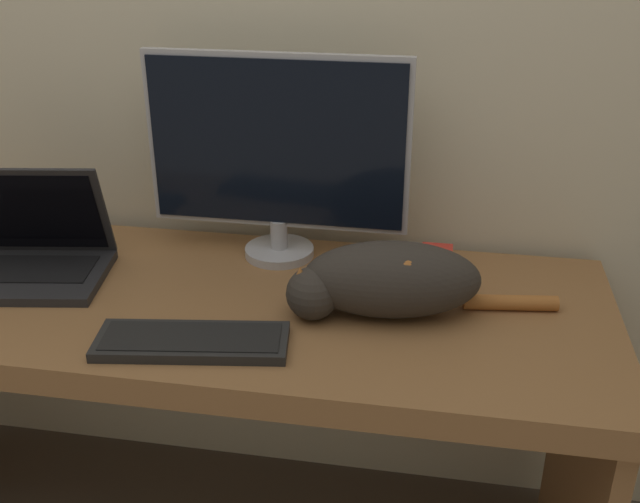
# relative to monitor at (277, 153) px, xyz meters

# --- Properties ---
(desk) EXTENTS (1.78, 0.64, 0.74)m
(desk) POSITION_rel_monitor_xyz_m (-0.14, -0.22, -0.39)
(desk) COLOR olive
(desk) RESTS_ON ground_plane
(monitor) EXTENTS (0.60, 0.16, 0.48)m
(monitor) POSITION_rel_monitor_xyz_m (0.00, 0.00, 0.00)
(monitor) COLOR #B2B2B7
(monitor) RESTS_ON desk
(laptop) EXTENTS (0.36, 0.29, 0.25)m
(laptop) POSITION_rel_monitor_xyz_m (-0.52, -0.20, -0.20)
(laptop) COLOR #232326
(laptop) RESTS_ON desk
(external_keyboard) EXTENTS (0.38, 0.18, 0.02)m
(external_keyboard) POSITION_rel_monitor_xyz_m (-0.08, -0.42, -0.24)
(external_keyboard) COLOR black
(external_keyboard) RESTS_ON desk
(cat) EXTENTS (0.55, 0.20, 0.16)m
(cat) POSITION_rel_monitor_xyz_m (0.27, -0.24, -0.17)
(cat) COLOR #332D28
(cat) RESTS_ON desk
(small_toy) EXTENTS (0.07, 0.07, 0.07)m
(small_toy) POSITION_rel_monitor_xyz_m (0.37, -0.05, -0.22)
(small_toy) COLOR red
(small_toy) RESTS_ON desk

